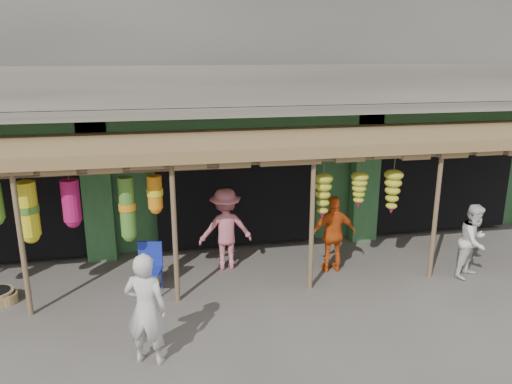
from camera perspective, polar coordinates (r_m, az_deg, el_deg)
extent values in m
plane|color=#514C47|center=(9.70, 0.06, -10.91)|extent=(80.00, 80.00, 0.00)
cube|color=gray|center=(13.61, -4.37, 18.50)|extent=(16.00, 6.00, 4.00)
cube|color=#2D6033|center=(14.04, -4.15, 4.05)|extent=(16.00, 5.70, 3.00)
cube|color=gray|center=(10.35, -1.78, 9.37)|extent=(16.00, 0.90, 0.22)
cube|color=gray|center=(9.91, -1.41, 11.99)|extent=(16.00, 0.10, 0.80)
cube|color=#2D6033|center=(10.78, -2.13, 7.76)|extent=(16.00, 0.35, 0.35)
cube|color=black|center=(12.32, -26.45, -0.02)|extent=(3.60, 2.00, 2.50)
cube|color=black|center=(12.00, -2.80, 1.29)|extent=(3.60, 2.00, 2.50)
cube|color=black|center=(13.65, 18.44, 2.28)|extent=(3.60, 2.00, 2.50)
cube|color=#2D6033|center=(10.99, -17.67, -0.03)|extent=(0.60, 0.35, 3.00)
cube|color=#2D6033|center=(11.90, 12.35, 1.55)|extent=(0.60, 0.35, 3.00)
cylinder|color=brown|center=(9.12, -25.22, -5.40)|extent=(0.09, 0.09, 2.60)
cylinder|color=brown|center=(8.84, -9.28, -4.68)|extent=(0.09, 0.09, 2.60)
cylinder|color=brown|center=(9.25, 6.41, -3.63)|extent=(0.09, 0.09, 2.60)
cylinder|color=brown|center=(10.27, 19.83, -2.51)|extent=(0.09, 0.09, 2.60)
cylinder|color=brown|center=(8.62, -1.30, 3.33)|extent=(12.90, 0.08, 0.08)
cylinder|color=brown|center=(9.01, -19.26, 2.00)|extent=(5.50, 0.06, 0.06)
cube|color=brown|center=(9.69, -1.00, 5.82)|extent=(14.00, 2.70, 0.22)
cylinder|color=#1929A3|center=(9.49, -13.54, -10.56)|extent=(0.04, 0.04, 0.43)
cylinder|color=#1929A3|center=(9.40, -11.21, -10.68)|extent=(0.04, 0.04, 0.43)
cylinder|color=#1929A3|center=(9.83, -12.96, -9.57)|extent=(0.04, 0.04, 0.43)
cylinder|color=#1929A3|center=(9.74, -10.72, -9.67)|extent=(0.04, 0.04, 0.43)
cube|color=#1929A3|center=(9.52, -12.19, -8.83)|extent=(0.54, 0.54, 0.05)
cube|color=#1929A3|center=(9.60, -11.99, -6.90)|extent=(0.45, 0.14, 0.48)
cylinder|color=#9B6946|center=(10.21, -26.75, -10.76)|extent=(0.45, 0.45, 0.18)
cylinder|color=olive|center=(10.13, -12.06, -9.38)|extent=(0.53, 0.53, 0.22)
imported|color=beige|center=(7.41, -12.46, -12.95)|extent=(0.72, 0.59, 1.70)
imported|color=silver|center=(10.77, 23.63, -5.16)|extent=(0.92, 0.86, 1.50)
imported|color=#D35013|center=(10.23, 8.85, -4.78)|extent=(0.94, 0.42, 1.59)
imported|color=#C96A75|center=(10.25, -3.50, -4.24)|extent=(1.13, 0.68, 1.70)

